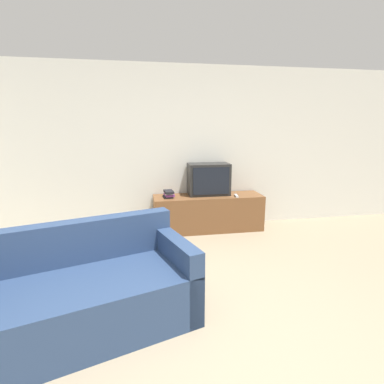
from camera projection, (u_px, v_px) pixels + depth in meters
name	position (u px, v px, depth m)	size (l,w,h in m)	color
ground_plane	(214.00, 358.00, 2.19)	(14.00, 14.00, 0.00)	gray
wall_back	(169.00, 149.00, 4.82)	(9.00, 0.06, 2.60)	silver
tv_stand	(208.00, 213.00, 4.85)	(1.74, 0.51, 0.57)	brown
television	(209.00, 179.00, 4.81)	(0.66, 0.36, 0.51)	black
couch	(78.00, 296.00, 2.45)	(2.02, 1.38, 0.84)	navy
book_stack	(169.00, 194.00, 4.65)	(0.18, 0.25, 0.11)	black
remote_on_stand	(236.00, 196.00, 4.72)	(0.07, 0.18, 0.02)	#B7B7B7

